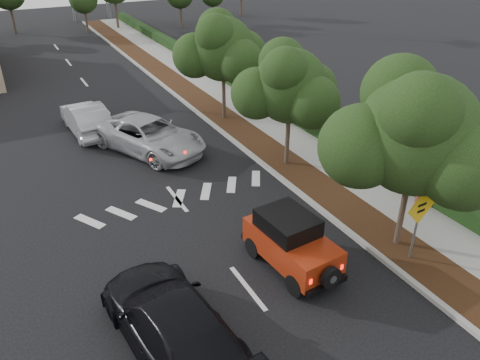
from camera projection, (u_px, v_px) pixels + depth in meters
ground at (248, 288)px, 14.37m from camera, size 120.00×120.00×0.00m
curb at (216, 127)px, 25.50m from camera, size 0.20×70.00×0.15m
planting_strip at (232, 124)px, 25.92m from camera, size 1.80×70.00×0.12m
sidewalk at (262, 118)px, 26.70m from camera, size 2.00×70.00×0.12m
hedge at (283, 108)px, 27.11m from camera, size 0.80×70.00×0.80m
transmission_tower at (93, 20)px, 53.97m from camera, size 7.00×4.00×28.00m
street_tree_near at (395, 245)px, 16.28m from camera, size 3.80×3.80×5.92m
street_tree_mid at (286, 165)px, 21.69m from camera, size 3.20×3.20×5.32m
street_tree_far at (224, 119)px, 26.72m from camera, size 3.40×3.40×5.62m
red_jeep at (288, 240)px, 14.95m from camera, size 1.87×3.70×1.85m
silver_suv_ahead at (149, 136)px, 22.59m from camera, size 4.99×6.55×1.65m
black_suv_oncoming at (172, 323)px, 12.01m from camera, size 2.91×5.97×1.67m
silver_sedan_oncoming at (86, 118)px, 24.66m from camera, size 2.00×4.99×1.61m
speed_hump_sign at (419, 216)px, 14.70m from camera, size 1.19×0.12×2.54m
terracotta_planter at (425, 188)px, 18.20m from camera, size 0.67×0.67×1.17m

